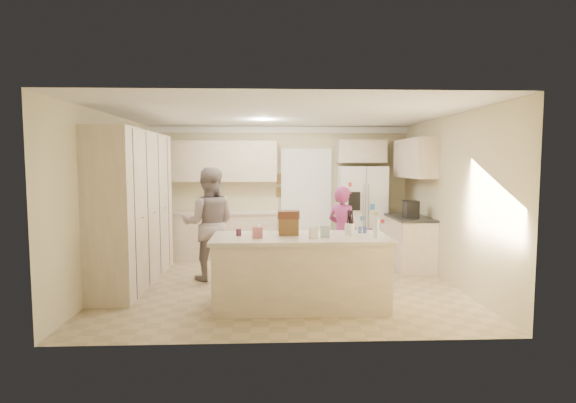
{
  "coord_description": "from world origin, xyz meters",
  "views": [
    {
      "loc": [
        -0.2,
        -6.83,
        1.87
      ],
      "look_at": [
        0.1,
        0.35,
        1.25
      ],
      "focal_mm": 28.0,
      "sensor_mm": 36.0,
      "label": 1
    }
  ],
  "objects_px": {
    "dollhouse_body": "(289,227)",
    "teen_girl": "(343,232)",
    "coffee_maker": "(411,209)",
    "teen_boy": "(209,224)",
    "island_base": "(300,273)",
    "utensil_crock": "(350,229)",
    "tissue_box": "(258,232)",
    "refrigerator": "(362,212)"
  },
  "relations": [
    {
      "from": "utensil_crock",
      "to": "refrigerator",
      "type": "bearing_deg",
      "value": 75.32
    },
    {
      "from": "tissue_box",
      "to": "teen_boy",
      "type": "relative_size",
      "value": 0.08
    },
    {
      "from": "island_base",
      "to": "tissue_box",
      "type": "xyz_separation_m",
      "value": [
        -0.55,
        -0.1,
        0.56
      ]
    },
    {
      "from": "island_base",
      "to": "teen_girl",
      "type": "bearing_deg",
      "value": 60.92
    },
    {
      "from": "dollhouse_body",
      "to": "refrigerator",
      "type": "bearing_deg",
      "value": 61.55
    },
    {
      "from": "teen_boy",
      "to": "tissue_box",
      "type": "bearing_deg",
      "value": 114.46
    },
    {
      "from": "utensil_crock",
      "to": "teen_boy",
      "type": "relative_size",
      "value": 0.08
    },
    {
      "from": "refrigerator",
      "to": "island_base",
      "type": "xyz_separation_m",
      "value": [
        -1.42,
        -3.01,
        -0.46
      ]
    },
    {
      "from": "utensil_crock",
      "to": "coffee_maker",
      "type": "bearing_deg",
      "value": 52.88
    },
    {
      "from": "coffee_maker",
      "to": "teen_boy",
      "type": "relative_size",
      "value": 0.17
    },
    {
      "from": "island_base",
      "to": "tissue_box",
      "type": "distance_m",
      "value": 0.79
    },
    {
      "from": "tissue_box",
      "to": "teen_girl",
      "type": "relative_size",
      "value": 0.09
    },
    {
      "from": "refrigerator",
      "to": "tissue_box",
      "type": "bearing_deg",
      "value": -119.51
    },
    {
      "from": "coffee_maker",
      "to": "island_base",
      "type": "xyz_separation_m",
      "value": [
        -2.05,
        -1.9,
        -0.63
      ]
    },
    {
      "from": "teen_girl",
      "to": "tissue_box",
      "type": "bearing_deg",
      "value": 93.45
    },
    {
      "from": "island_base",
      "to": "utensil_crock",
      "type": "bearing_deg",
      "value": 4.4
    },
    {
      "from": "dollhouse_body",
      "to": "teen_boy",
      "type": "bearing_deg",
      "value": 132.58
    },
    {
      "from": "utensil_crock",
      "to": "dollhouse_body",
      "type": "distance_m",
      "value": 0.8
    },
    {
      "from": "coffee_maker",
      "to": "island_base",
      "type": "height_order",
      "value": "coffee_maker"
    },
    {
      "from": "refrigerator",
      "to": "teen_boy",
      "type": "relative_size",
      "value": 1.0
    },
    {
      "from": "island_base",
      "to": "dollhouse_body",
      "type": "bearing_deg",
      "value": 146.31
    },
    {
      "from": "dollhouse_body",
      "to": "teen_boy",
      "type": "xyz_separation_m",
      "value": [
        -1.22,
        1.32,
        -0.14
      ]
    },
    {
      "from": "dollhouse_body",
      "to": "teen_girl",
      "type": "bearing_deg",
      "value": 54.53
    },
    {
      "from": "coffee_maker",
      "to": "teen_boy",
      "type": "xyz_separation_m",
      "value": [
        -3.42,
        -0.48,
        -0.17
      ]
    },
    {
      "from": "island_base",
      "to": "dollhouse_body",
      "type": "height_order",
      "value": "dollhouse_body"
    },
    {
      "from": "utensil_crock",
      "to": "tissue_box",
      "type": "bearing_deg",
      "value": -172.87
    },
    {
      "from": "island_base",
      "to": "teen_boy",
      "type": "bearing_deg",
      "value": 133.82
    },
    {
      "from": "coffee_maker",
      "to": "teen_girl",
      "type": "xyz_separation_m",
      "value": [
        -1.26,
        -0.49,
        -0.32
      ]
    },
    {
      "from": "island_base",
      "to": "tissue_box",
      "type": "bearing_deg",
      "value": -169.7
    },
    {
      "from": "utensil_crock",
      "to": "dollhouse_body",
      "type": "bearing_deg",
      "value": 176.42
    },
    {
      "from": "dollhouse_body",
      "to": "teen_girl",
      "type": "height_order",
      "value": "teen_girl"
    },
    {
      "from": "tissue_box",
      "to": "dollhouse_body",
      "type": "height_order",
      "value": "dollhouse_body"
    },
    {
      "from": "teen_boy",
      "to": "island_base",
      "type": "bearing_deg",
      "value": 130.11
    },
    {
      "from": "dollhouse_body",
      "to": "teen_boy",
      "type": "relative_size",
      "value": 0.14
    },
    {
      "from": "coffee_maker",
      "to": "dollhouse_body",
      "type": "bearing_deg",
      "value": -140.71
    },
    {
      "from": "dollhouse_body",
      "to": "teen_boy",
      "type": "height_order",
      "value": "teen_boy"
    },
    {
      "from": "island_base",
      "to": "teen_girl",
      "type": "relative_size",
      "value": 1.47
    },
    {
      "from": "coffee_maker",
      "to": "utensil_crock",
      "type": "relative_size",
      "value": 2.0
    },
    {
      "from": "teen_boy",
      "to": "teen_girl",
      "type": "bearing_deg",
      "value": 176.05
    },
    {
      "from": "teen_girl",
      "to": "refrigerator",
      "type": "bearing_deg",
      "value": -66.96
    },
    {
      "from": "utensil_crock",
      "to": "teen_girl",
      "type": "xyz_separation_m",
      "value": [
        0.14,
        1.36,
        -0.25
      ]
    },
    {
      "from": "refrigerator",
      "to": "island_base",
      "type": "bearing_deg",
      "value": -112.42
    }
  ]
}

